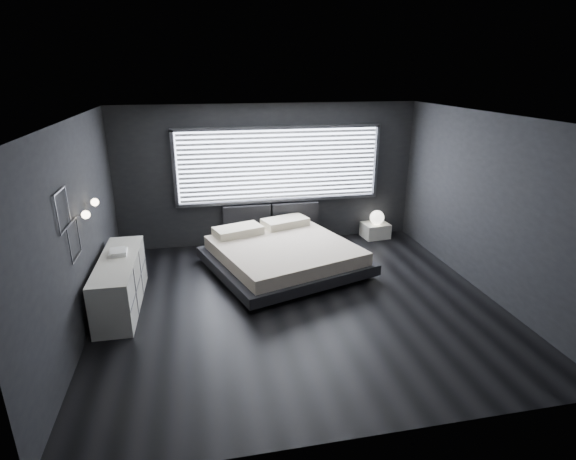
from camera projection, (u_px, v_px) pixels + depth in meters
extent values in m
plane|color=black|center=(299.00, 303.00, 6.93)|extent=(6.00, 6.00, 0.00)
plane|color=silver|center=(301.00, 117.00, 5.99)|extent=(6.00, 6.00, 0.00)
cube|color=black|center=(269.00, 175.00, 9.00)|extent=(6.00, 0.04, 2.80)
cube|color=black|center=(370.00, 312.00, 3.92)|extent=(6.00, 0.04, 2.80)
cube|color=black|center=(78.00, 231.00, 5.90)|extent=(0.04, 5.50, 2.80)
cube|color=black|center=(486.00, 205.00, 7.02)|extent=(0.04, 5.50, 2.80)
cube|color=white|center=(279.00, 165.00, 8.94)|extent=(4.00, 0.02, 1.38)
cube|color=#47474C|center=(174.00, 169.00, 8.53)|extent=(0.06, 0.08, 1.48)
cube|color=#47474C|center=(376.00, 161.00, 9.30)|extent=(0.06, 0.08, 1.48)
cube|color=#47474C|center=(279.00, 128.00, 8.67)|extent=(4.14, 0.08, 0.06)
cube|color=#47474C|center=(280.00, 200.00, 9.16)|extent=(4.14, 0.08, 0.06)
cube|color=silver|center=(280.00, 165.00, 8.89)|extent=(3.94, 0.03, 1.32)
cube|color=black|center=(247.00, 218.00, 9.08)|extent=(0.96, 0.16, 0.52)
cube|color=black|center=(295.00, 215.00, 9.27)|extent=(0.96, 0.16, 0.52)
cylinder|color=silver|center=(80.00, 215.00, 5.89)|extent=(0.10, 0.02, 0.02)
sphere|color=#FFE5B7|center=(86.00, 215.00, 5.90)|extent=(0.11, 0.11, 0.11)
cylinder|color=silver|center=(90.00, 203.00, 6.44)|extent=(0.10, 0.02, 0.02)
sphere|color=#FFE5B7|center=(95.00, 202.00, 6.45)|extent=(0.11, 0.11, 0.11)
cube|color=#47474C|center=(59.00, 191.00, 5.17)|extent=(0.01, 0.46, 0.02)
cube|color=#47474C|center=(66.00, 229.00, 5.32)|extent=(0.01, 0.46, 0.02)
cube|color=#47474C|center=(68.00, 205.00, 5.45)|extent=(0.01, 0.02, 0.46)
cube|color=#47474C|center=(57.00, 216.00, 5.03)|extent=(0.01, 0.02, 0.46)
cube|color=#47474C|center=(71.00, 223.00, 5.55)|extent=(0.01, 0.46, 0.02)
cube|color=#47474C|center=(77.00, 257.00, 5.71)|extent=(0.01, 0.46, 0.02)
cube|color=#47474C|center=(79.00, 234.00, 5.84)|extent=(0.01, 0.02, 0.46)
cube|color=#47474C|center=(70.00, 247.00, 5.42)|extent=(0.01, 0.02, 0.46)
cube|color=black|center=(254.00, 304.00, 6.80)|extent=(0.17, 0.17, 0.09)
cube|color=black|center=(364.00, 275.00, 7.79)|extent=(0.17, 0.17, 0.09)
cube|color=black|center=(210.00, 261.00, 8.36)|extent=(0.17, 0.17, 0.09)
cube|color=black|center=(307.00, 240.00, 9.34)|extent=(0.17, 0.17, 0.09)
cube|color=black|center=(284.00, 260.00, 8.03)|extent=(3.07, 3.00, 0.18)
cube|color=beige|center=(284.00, 250.00, 7.96)|extent=(2.77, 2.77, 0.22)
cube|color=beige|center=(238.00, 231.00, 8.38)|extent=(0.98, 0.72, 0.15)
cube|color=beige|center=(285.00, 222.00, 8.84)|extent=(0.98, 0.72, 0.15)
cube|color=white|center=(375.00, 230.00, 9.61)|extent=(0.58, 0.50, 0.31)
sphere|color=white|center=(377.00, 217.00, 9.46)|extent=(0.30, 0.30, 0.30)
cube|color=white|center=(120.00, 282.00, 6.74)|extent=(0.55, 1.93, 0.77)
cube|color=#47474C|center=(139.00, 281.00, 6.79)|extent=(0.03, 1.90, 0.75)
cube|color=white|center=(118.00, 253.00, 6.79)|extent=(0.28, 0.35, 0.04)
cube|color=white|center=(118.00, 251.00, 6.76)|extent=(0.26, 0.33, 0.03)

